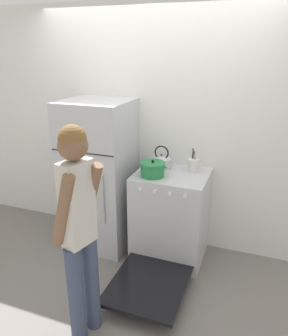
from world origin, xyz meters
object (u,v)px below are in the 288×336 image
person (79,226)px  stove_range (170,218)px  tea_kettle (162,161)px  utensil_jar (193,165)px  refrigerator (99,176)px  dutch_oven_pot (153,169)px

person → stove_range: bearing=-0.5°
tea_kettle → utensil_jar: tea_kettle is taller
stove_range → tea_kettle: 0.59m
refrigerator → dutch_oven_pot: refrigerator is taller
stove_range → utensil_jar: bearing=43.4°
dutch_oven_pot → utensil_jar: bearing=36.6°
utensil_jar → person: (-0.50, -1.35, -0.06)m
refrigerator → dutch_oven_pot: (0.65, -0.11, 0.20)m
refrigerator → tea_kettle: size_ratio=6.58×
refrigerator → person: 1.31m
stove_range → tea_kettle: tea_kettle is taller
stove_range → refrigerator: bearing=178.2°
tea_kettle → refrigerator: bearing=-168.2°
stove_range → utensil_jar: (0.18, 0.17, 0.54)m
tea_kettle → utensil_jar: size_ratio=1.03×
refrigerator → person: (0.49, -1.21, 0.14)m
stove_range → tea_kettle: bearing=132.5°
tea_kettle → person: person is taller
dutch_oven_pot → tea_kettle: size_ratio=1.16×
dutch_oven_pot → refrigerator: bearing=170.5°
stove_range → person: 1.32m
tea_kettle → utensil_jar: (0.33, 0.01, -0.00)m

